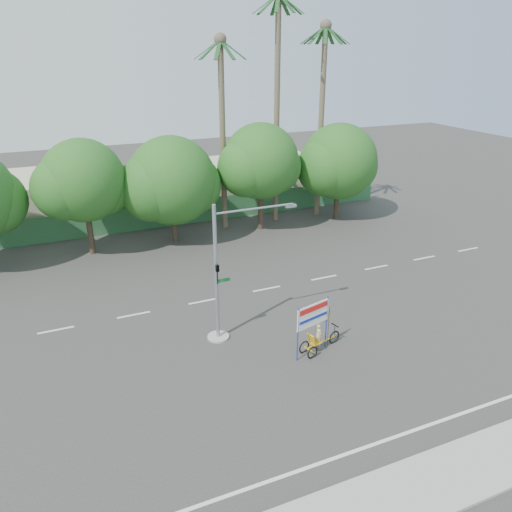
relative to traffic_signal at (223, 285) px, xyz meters
name	(u,v)px	position (x,y,z in m)	size (l,w,h in m)	color
ground	(299,369)	(2.20, -3.98, -2.92)	(120.00, 120.00, 0.00)	#33302D
sidewalk_near	(406,494)	(2.20, -11.48, -2.86)	(50.00, 2.40, 0.12)	gray
fence	(176,214)	(2.20, 17.52, -1.92)	(38.00, 0.08, 2.00)	#336B3D
building_left	(40,201)	(-7.80, 22.02, -0.92)	(12.00, 8.00, 4.00)	beige
building_right	(246,181)	(10.20, 22.02, -1.12)	(14.00, 8.00, 3.60)	beige
tree_left	(83,184)	(-4.85, 14.02, 2.14)	(6.66, 5.60, 8.07)	#473828
tree_center	(171,183)	(1.14, 14.02, 1.55)	(7.62, 6.40, 7.85)	#473828
tree_right	(260,164)	(8.15, 14.02, 2.32)	(6.90, 5.80, 8.36)	#473828
tree_far_right	(338,164)	(15.15, 14.02, 1.73)	(7.38, 6.20, 7.94)	#473828
palm_tall	(277,90)	(10.20, 15.52, 7.55)	(3.73, 3.79, 17.45)	#70604C
palm_mid	(322,102)	(14.20, 15.52, 6.48)	(3.73, 3.79, 15.45)	#70604C
palm_short	(222,115)	(5.70, 15.52, 5.94)	(3.73, 3.79, 14.45)	#70604C
traffic_signal	(223,285)	(0.00, 0.00, 0.00)	(4.72, 1.10, 7.00)	gray
trike_billboard	(316,331)	(3.59, -3.00, -1.79)	(2.79, 1.07, 2.82)	black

